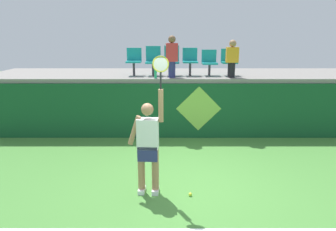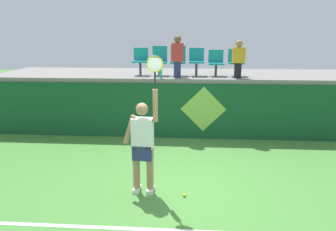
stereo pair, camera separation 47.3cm
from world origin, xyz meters
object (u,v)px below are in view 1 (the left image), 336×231
tennis_player (148,144)px  tennis_ball (190,194)px  stadium_chair_2 (171,59)px  stadium_chair_5 (228,60)px  spectator_0 (232,58)px  stadium_chair_4 (209,61)px  water_bottle (155,73)px  stadium_chair_0 (133,60)px  stadium_chair_3 (190,60)px  spectator_1 (171,55)px  stadium_chair_1 (153,59)px

tennis_player → tennis_ball: bearing=-10.2°
stadium_chair_2 → stadium_chair_5: (1.70, -0.01, -0.03)m
spectator_0 → stadium_chair_4: bearing=141.4°
tennis_player → tennis_ball: tennis_player is taller
water_bottle → stadium_chair_2: stadium_chair_2 is taller
stadium_chair_0 → stadium_chair_2: (1.12, 0.01, 0.01)m
stadium_chair_3 → tennis_player: bearing=-104.0°
stadium_chair_3 → spectator_0: spectator_0 is taller
tennis_ball → water_bottle: 4.03m
tennis_ball → stadium_chair_2: bearing=94.1°
tennis_ball → spectator_1: spectator_1 is taller
tennis_player → spectator_0: bearing=59.0°
stadium_chair_0 → spectator_1: size_ratio=0.69×
stadium_chair_0 → stadium_chair_5: (2.82, 0.00, -0.02)m
stadium_chair_3 → spectator_1: spectator_1 is taller
water_bottle → stadium_chair_5: (2.16, 0.68, 0.31)m
spectator_1 → water_bottle: bearing=-154.6°
tennis_player → stadium_chair_0: 4.28m
spectator_0 → water_bottle: bearing=-174.3°
spectator_1 → stadium_chair_4: bearing=22.4°
spectator_1 → spectator_0: bearing=-0.0°
water_bottle → stadium_chair_4: bearing=23.3°
stadium_chair_3 → stadium_chair_4: (0.57, -0.00, -0.04)m
stadium_chair_4 → spectator_0: spectator_0 is taller
stadium_chair_2 → tennis_ball: bearing=-85.9°
stadium_chair_4 → spectator_1: bearing=-157.6°
spectator_0 → spectator_1: (-1.70, 0.00, 0.07)m
tennis_ball → stadium_chair_5: size_ratio=0.08×
spectator_0 → stadium_chair_3: bearing=158.1°
stadium_chair_2 → spectator_1: 0.49m
stadium_chair_2 → spectator_0: size_ratio=0.83×
stadium_chair_0 → spectator_0: size_ratio=0.77×
tennis_player → stadium_chair_3: tennis_player is taller
stadium_chair_0 → stadium_chair_2: 1.12m
water_bottle → stadium_chair_0: bearing=134.5°
tennis_player → spectator_1: 3.87m
tennis_player → spectator_0: spectator_0 is taller
stadium_chair_0 → spectator_1: bearing=-22.3°
tennis_ball → spectator_0: bearing=69.5°
spectator_0 → spectator_1: size_ratio=0.90×
stadium_chair_0 → spectator_0: bearing=-9.3°
water_bottle → stadium_chair_1: 0.77m
tennis_ball → stadium_chair_2: 4.73m
tennis_ball → spectator_0: (1.40, 3.74, 2.21)m
water_bottle → spectator_0: bearing=5.7°
stadium_chair_2 → spectator_0: spectator_0 is taller
tennis_ball → stadium_chair_5: 4.90m
spectator_1 → stadium_chair_1: bearing=139.6°
tennis_player → stadium_chair_4: tennis_player is taller
water_bottle → stadium_chair_1: size_ratio=0.32×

